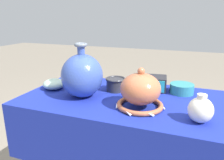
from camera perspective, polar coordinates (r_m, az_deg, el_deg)
The scene contains 9 objects.
display_table at distance 1.17m, azimuth 2.31°, elevation -9.72°, with size 1.02×0.58×0.79m.
vase_tall_bulbous at distance 1.12m, azimuth -7.83°, elevation 1.20°, with size 0.21×0.21×0.28m.
vase_dome_bell at distance 0.99m, azimuth 7.42°, elevation -3.01°, with size 0.22×0.23×0.19m.
mosaic_tile_box at distance 1.25m, azimuth 10.42°, elevation -0.79°, with size 0.17×0.14×0.08m.
pot_squat_teal at distance 1.24m, azimuth 17.74°, elevation -2.14°, with size 0.13×0.13×0.05m, color teal.
jar_round_rose at distance 1.36m, azimuth -7.01°, elevation 1.62°, with size 0.11×0.11×0.13m.
jar_round_ivory at distance 0.93m, azimuth 22.12°, elevation -7.19°, with size 0.10×0.10×0.12m.
cup_wide_charcoal at distance 1.22m, azimuth 0.94°, elevation -0.98°, with size 0.11×0.11×0.07m.
bowl_shallow_celadon at distance 1.29m, azimuth -14.93°, elevation -1.00°, with size 0.12×0.12×0.06m, color #A8CCB7.
Camera 1 is at (0.32, -1.01, 1.20)m, focal length 35.00 mm.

